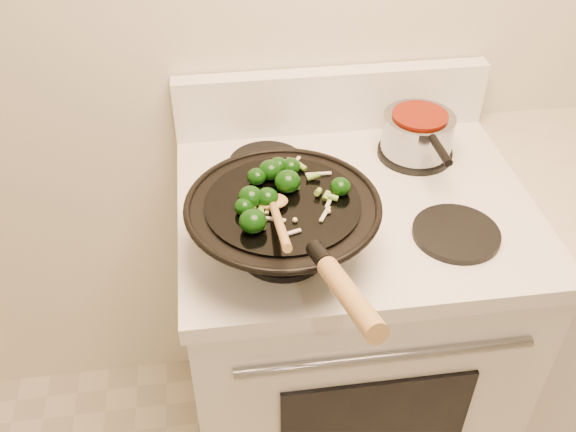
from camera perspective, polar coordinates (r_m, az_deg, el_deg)
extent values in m
cube|color=white|center=(1.77, 4.91, -10.82)|extent=(0.76, 0.64, 0.88)
cube|color=white|center=(1.44, 5.91, 0.91)|extent=(0.78, 0.66, 0.04)
cube|color=white|center=(1.63, 3.86, 10.24)|extent=(0.78, 0.05, 0.16)
cylinder|color=gray|center=(1.30, 8.70, -12.32)|extent=(0.60, 0.02, 0.02)
cube|color=black|center=(1.49, 7.76, -17.63)|extent=(0.42, 0.01, 0.28)
cylinder|color=black|center=(1.29, -0.44, -2.97)|extent=(0.18, 0.18, 0.01)
cylinder|color=black|center=(1.37, 14.71, -1.49)|extent=(0.18, 0.18, 0.01)
cylinder|color=black|center=(1.52, -1.90, 4.65)|extent=(0.18, 0.18, 0.01)
cylinder|color=black|center=(1.59, 11.19, 5.57)|extent=(0.18, 0.18, 0.01)
torus|color=black|center=(1.21, -0.47, 1.02)|extent=(0.38, 0.38, 0.01)
cylinder|color=black|center=(1.21, -0.47, 1.13)|extent=(0.30, 0.30, 0.01)
cylinder|color=black|center=(1.02, 2.87, -3.55)|extent=(0.04, 0.07, 0.04)
cylinder|color=#AD7E44|center=(0.92, 5.54, -7.17)|extent=(0.06, 0.20, 0.08)
ellipsoid|color=black|center=(1.13, -3.15, -0.47)|extent=(0.05, 0.05, 0.04)
cylinder|color=#4A762A|center=(1.14, -2.38, -0.94)|extent=(0.02, 0.02, 0.01)
ellipsoid|color=black|center=(1.27, -0.90, 4.47)|extent=(0.04, 0.04, 0.03)
ellipsoid|color=black|center=(1.19, -3.36, 1.70)|extent=(0.05, 0.05, 0.04)
ellipsoid|color=black|center=(1.18, -3.95, 0.83)|extent=(0.04, 0.04, 0.03)
cylinder|color=#4A762A|center=(1.18, -3.41, 0.55)|extent=(0.02, 0.02, 0.01)
ellipsoid|color=black|center=(1.26, -1.59, 4.10)|extent=(0.05, 0.05, 0.04)
ellipsoid|color=black|center=(1.25, -2.80, 3.52)|extent=(0.04, 0.04, 0.03)
ellipsoid|color=black|center=(1.23, -0.05, 3.09)|extent=(0.05, 0.05, 0.04)
cylinder|color=#4A762A|center=(1.24, 0.65, 2.62)|extent=(0.02, 0.02, 0.01)
ellipsoid|color=black|center=(1.22, 4.69, 2.61)|extent=(0.04, 0.04, 0.03)
ellipsoid|color=black|center=(1.27, 0.24, 4.42)|extent=(0.04, 0.04, 0.03)
ellipsoid|color=black|center=(1.19, -1.86, 1.65)|extent=(0.04, 0.04, 0.04)
cylinder|color=#4A762A|center=(1.20, -1.24, 1.29)|extent=(0.02, 0.02, 0.02)
cube|color=silver|center=(1.30, 0.56, 4.68)|extent=(0.03, 0.05, 0.00)
cube|color=silver|center=(1.19, -1.74, 0.89)|extent=(0.02, 0.04, 0.00)
cube|color=silver|center=(1.21, 3.72, 1.34)|extent=(0.02, 0.04, 0.00)
cube|color=silver|center=(1.19, -2.62, 0.52)|extent=(0.03, 0.04, 0.00)
cube|color=silver|center=(1.21, -2.69, 1.31)|extent=(0.04, 0.05, 0.00)
cube|color=silver|center=(1.30, 0.06, 4.51)|extent=(0.01, 0.05, 0.00)
cube|color=silver|center=(1.18, 3.30, 0.18)|extent=(0.03, 0.04, 0.00)
cube|color=silver|center=(1.16, -1.25, -0.28)|extent=(0.04, 0.02, 0.00)
cube|color=silver|center=(1.14, 0.29, -1.50)|extent=(0.04, 0.02, 0.00)
cube|color=silver|center=(1.28, 2.72, 3.77)|extent=(0.05, 0.01, 0.00)
cylinder|color=#6BA033|center=(1.22, 2.70, 2.16)|extent=(0.03, 0.02, 0.02)
cylinder|color=#6BA033|center=(1.19, -3.33, 0.85)|extent=(0.02, 0.02, 0.02)
cylinder|color=#6BA033|center=(1.21, 3.90, 1.70)|extent=(0.03, 0.02, 0.01)
cylinder|color=#6BA033|center=(1.29, 0.43, 4.44)|extent=(0.01, 0.03, 0.02)
cylinder|color=#6BA033|center=(1.21, 3.45, 1.81)|extent=(0.02, 0.03, 0.02)
cylinder|color=#6BA033|center=(1.29, 0.76, 4.38)|extent=(0.02, 0.03, 0.02)
cylinder|color=#6BA033|center=(1.29, 1.18, 4.43)|extent=(0.02, 0.03, 0.02)
cylinder|color=#6BA033|center=(1.17, -2.40, 0.37)|extent=(0.03, 0.02, 0.01)
cylinder|color=#6BA033|center=(1.26, 2.27, 3.54)|extent=(0.02, 0.02, 0.01)
sphere|color=beige|center=(1.18, 3.61, 0.43)|extent=(0.01, 0.01, 0.01)
sphere|color=beige|center=(1.25, 0.84, 2.96)|extent=(0.01, 0.01, 0.01)
sphere|color=beige|center=(1.23, -3.49, 2.40)|extent=(0.01, 0.01, 0.01)
sphere|color=beige|center=(1.16, 0.62, -0.36)|extent=(0.01, 0.01, 0.01)
ellipsoid|color=#AD7E44|center=(1.19, -1.41, 1.32)|extent=(0.06, 0.05, 0.02)
cylinder|color=#AD7E44|center=(1.07, -0.78, -0.73)|extent=(0.02, 0.23, 0.11)
cylinder|color=gray|center=(1.56, 11.43, 7.20)|extent=(0.17, 0.17, 0.09)
cylinder|color=#6B1205|center=(1.53, 11.67, 8.76)|extent=(0.13, 0.13, 0.01)
cylinder|color=black|center=(1.43, 13.39, 5.72)|extent=(0.02, 0.10, 0.02)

